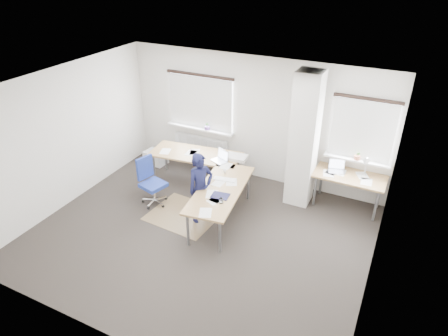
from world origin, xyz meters
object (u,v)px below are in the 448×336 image
at_px(desk_side, 350,177).
at_px(task_chair, 153,191).
at_px(desk_main, 210,171).
at_px(person, 201,188).

height_order(desk_side, task_chair, desk_side).
distance_m(desk_main, desk_side, 2.82).
distance_m(desk_main, task_chair, 1.26).
distance_m(desk_side, person, 2.99).
relative_size(desk_main, desk_side, 1.92).
xyz_separation_m(desk_main, desk_side, (2.63, 1.02, -0.01)).
xyz_separation_m(desk_main, task_chair, (-1.02, -0.62, -0.41)).
bearing_deg(task_chair, person, 11.67).
relative_size(desk_main, task_chair, 2.66).
bearing_deg(task_chair, desk_main, 46.20).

